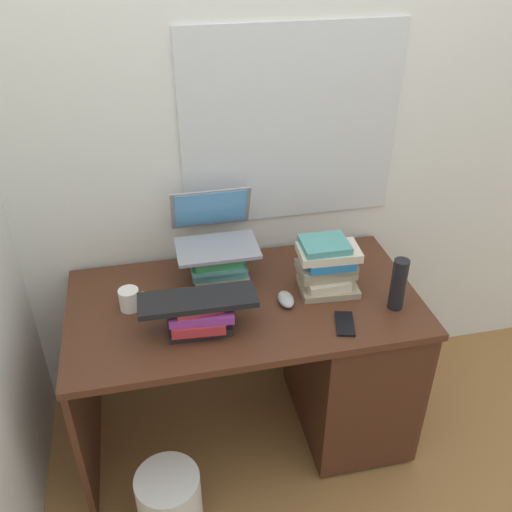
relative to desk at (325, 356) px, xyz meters
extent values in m
plane|color=olive|center=(-0.34, 0.03, -0.40)|extent=(6.00, 6.00, 0.00)
cube|color=silver|center=(-0.34, 0.43, 0.90)|extent=(6.00, 0.05, 2.60)
cube|color=silver|center=(-0.07, 0.40, 0.88)|extent=(0.90, 0.01, 0.80)
cube|color=#4C2819|center=(-0.34, 0.03, 0.32)|extent=(1.36, 0.72, 0.03)
cube|color=#4C2819|center=(-1.01, 0.03, -0.05)|extent=(0.02, 0.66, 0.71)
cube|color=#4C2819|center=(0.33, 0.03, -0.05)|extent=(0.02, 0.66, 0.71)
cube|color=#442416|center=(0.11, -0.01, -0.05)|extent=(0.41, 0.61, 0.67)
cube|color=gray|center=(-0.43, 0.17, 0.34)|extent=(0.17, 0.16, 0.02)
cube|color=gray|center=(-0.42, 0.17, 0.37)|extent=(0.22, 0.17, 0.03)
cube|color=teal|center=(-0.42, 0.17, 0.41)|extent=(0.22, 0.15, 0.04)
cube|color=teal|center=(-0.43, 0.17, 0.44)|extent=(0.21, 0.18, 0.02)
cube|color=#338C4C|center=(-0.43, 0.16, 0.47)|extent=(0.20, 0.17, 0.04)
cube|color=black|center=(-0.54, -0.11, 0.35)|extent=(0.23, 0.13, 0.03)
cube|color=#B22D33|center=(-0.54, -0.11, 0.38)|extent=(0.20, 0.16, 0.04)
cube|color=#8C338C|center=(-0.53, -0.10, 0.42)|extent=(0.24, 0.18, 0.03)
cube|color=#B22D33|center=(-0.54, -0.10, 0.44)|extent=(0.17, 0.14, 0.02)
cube|color=gray|center=(0.00, 0.03, 0.35)|extent=(0.24, 0.18, 0.03)
cube|color=beige|center=(-0.01, 0.03, 0.38)|extent=(0.17, 0.15, 0.04)
cube|color=gray|center=(-0.01, 0.04, 0.41)|extent=(0.22, 0.12, 0.02)
cube|color=gray|center=(-0.01, 0.04, 0.44)|extent=(0.23, 0.14, 0.03)
cube|color=#2672B2|center=(-0.01, 0.05, 0.47)|extent=(0.19, 0.17, 0.03)
cube|color=beige|center=(-0.01, 0.04, 0.51)|extent=(0.24, 0.16, 0.03)
cube|color=teal|center=(-0.02, 0.05, 0.54)|extent=(0.18, 0.16, 0.03)
cube|color=gray|center=(-0.42, 0.18, 0.50)|extent=(0.32, 0.21, 0.01)
cube|color=gray|center=(-0.42, 0.32, 0.60)|extent=(0.32, 0.08, 0.19)
cube|color=#59A5E5|center=(-0.42, 0.31, 0.60)|extent=(0.29, 0.07, 0.17)
cube|color=black|center=(-0.54, -0.10, 0.46)|extent=(0.42, 0.15, 0.02)
ellipsoid|color=#A5A8AD|center=(-0.19, -0.02, 0.35)|extent=(0.06, 0.10, 0.04)
cylinder|color=white|center=(-0.78, 0.07, 0.38)|extent=(0.08, 0.08, 0.09)
torus|color=white|center=(-0.73, 0.07, 0.38)|extent=(0.05, 0.01, 0.05)
cylinder|color=black|center=(0.21, -0.14, 0.44)|extent=(0.06, 0.06, 0.21)
cube|color=black|center=(-0.01, -0.20, 0.34)|extent=(0.10, 0.15, 0.01)
cylinder|color=silver|center=(-0.72, -0.39, -0.25)|extent=(0.24, 0.24, 0.30)
camera|label=1|loc=(-0.67, -1.69, 1.66)|focal=39.32mm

